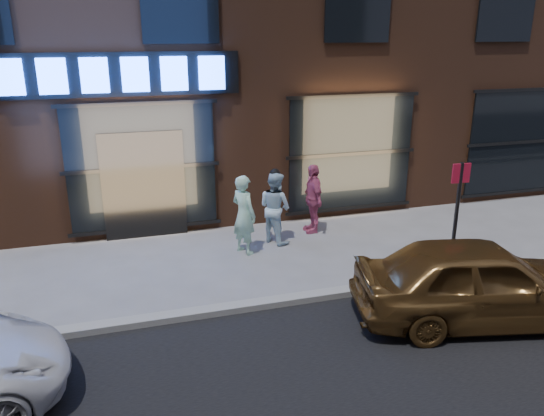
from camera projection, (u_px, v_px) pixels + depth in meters
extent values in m
plane|color=slate|center=(166.00, 321.00, 8.55)|extent=(90.00, 90.00, 0.00)
cube|color=gray|center=(166.00, 318.00, 8.53)|extent=(60.00, 0.25, 0.12)
cube|color=#54301E|center=(123.00, 10.00, 14.24)|extent=(30.00, 8.00, 10.00)
cube|color=black|center=(115.00, 75.00, 10.89)|extent=(5.20, 0.06, 0.90)
cube|color=black|center=(144.00, 186.00, 11.73)|extent=(1.80, 0.10, 2.40)
cube|color=#FFBF72|center=(142.00, 167.00, 11.66)|extent=(3.00, 0.04, 2.60)
cube|color=black|center=(142.00, 168.00, 11.62)|extent=(3.20, 0.06, 2.80)
cube|color=#FFBF72|center=(350.00, 153.00, 13.02)|extent=(3.00, 0.04, 2.60)
cube|color=black|center=(351.00, 154.00, 12.98)|extent=(3.20, 0.06, 2.80)
cube|color=#FFBF72|center=(519.00, 142.00, 14.38)|extent=(3.00, 0.04, 2.60)
cube|color=black|center=(520.00, 142.00, 14.34)|extent=(3.20, 0.06, 2.80)
cube|color=black|center=(180.00, 3.00, 10.82)|extent=(1.60, 0.06, 1.60)
cube|color=black|center=(358.00, 5.00, 11.91)|extent=(1.60, 0.06, 1.60)
cube|color=black|center=(507.00, 8.00, 13.00)|extent=(1.60, 0.06, 1.60)
cube|color=#2659FF|center=(8.00, 77.00, 10.28)|extent=(0.55, 0.12, 0.70)
cube|color=#2659FF|center=(52.00, 76.00, 10.50)|extent=(0.55, 0.12, 0.70)
cube|color=#2659FF|center=(95.00, 75.00, 10.72)|extent=(0.55, 0.12, 0.70)
cube|color=#2659FF|center=(135.00, 74.00, 10.94)|extent=(0.55, 0.12, 0.70)
cube|color=#2659FF|center=(174.00, 74.00, 11.15)|extent=(0.55, 0.12, 0.70)
cube|color=#2659FF|center=(212.00, 73.00, 11.37)|extent=(0.55, 0.12, 0.70)
imported|color=#C2FFDF|center=(244.00, 215.00, 10.96)|extent=(0.66, 0.73, 1.68)
imported|color=silver|center=(275.00, 207.00, 11.57)|extent=(0.91, 0.97, 1.59)
imported|color=#C04F75|center=(313.00, 198.00, 12.16)|extent=(0.42, 0.95, 1.60)
imported|color=brown|center=(481.00, 281.00, 8.38)|extent=(4.27, 2.47, 1.37)
cylinder|color=#262628|center=(455.00, 222.00, 9.74)|extent=(0.07, 0.07, 2.24)
cube|color=red|center=(461.00, 173.00, 9.45)|extent=(0.36, 0.04, 0.36)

